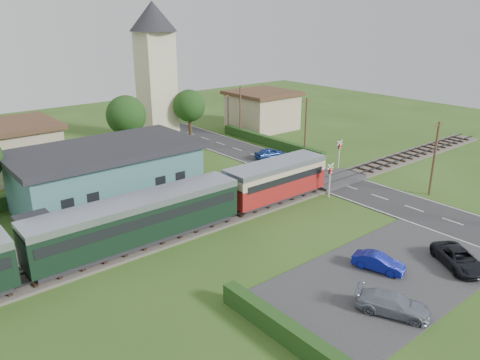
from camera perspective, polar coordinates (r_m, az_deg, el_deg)
ground at (r=40.14m, az=4.37°, el=-4.08°), size 120.00×120.00×0.00m
railway_track at (r=41.43m, az=2.46°, el=-3.08°), size 76.00×3.20×0.49m
road at (r=47.14m, az=13.21°, el=-0.84°), size 6.00×70.00×0.05m
car_park at (r=32.35m, az=17.44°, el=-11.15°), size 17.00×9.00×0.08m
crossing_deck at (r=48.22m, az=11.36°, el=0.02°), size 6.20×3.40×0.45m
platform at (r=38.63m, az=-11.97°, el=-5.09°), size 30.00×3.00×0.45m
equipment_hut at (r=35.50m, az=-23.64°, el=-5.99°), size 2.30×2.30×2.55m
station_building at (r=42.65m, az=-15.86°, el=0.54°), size 16.00×9.00×5.30m
train at (r=33.35m, az=-17.11°, el=-5.98°), size 43.20×2.90×3.40m
church_tower at (r=62.66m, az=-10.30°, el=13.97°), size 6.00×6.00×17.60m
house_west at (r=54.11m, az=-26.87°, el=3.25°), size 10.80×8.80×5.50m
house_east at (r=69.24m, az=2.72°, el=8.55°), size 8.80×8.80×5.50m
hedge_carpark at (r=25.71m, az=5.09°, el=-17.57°), size 0.80×9.00×1.20m
hedge_roadside at (r=60.17m, az=3.68°, el=4.68°), size 0.80×18.00×1.20m
hedge_station at (r=47.28m, az=-17.89°, el=-0.42°), size 22.00×0.80×1.30m
tree_b at (r=55.83m, az=-13.70°, el=7.64°), size 4.60×4.60×7.34m
tree_c at (r=62.44m, az=-6.19°, el=8.97°), size 4.20×4.20×6.78m
utility_pole_b at (r=46.43m, az=22.60°, el=2.52°), size 1.40×0.22×7.00m
utility_pole_c at (r=55.35m, az=8.01°, el=6.43°), size 1.40×0.22×7.00m
utility_pole_d at (r=63.87m, az=0.04°, el=8.39°), size 1.40×0.22×7.00m
crossing_signal_near at (r=43.52m, az=10.93°, el=0.56°), size 0.84×0.28×3.28m
crossing_signal_far at (r=51.76m, az=12.02°, el=3.56°), size 0.84×0.28×3.28m
streetlamp_east at (r=68.92m, az=-1.47°, el=8.72°), size 0.30×0.30×5.15m
car_on_road at (r=54.89m, az=3.67°, el=3.29°), size 3.88×2.08×1.26m
car_park_blue at (r=32.60m, az=16.53°, el=-9.59°), size 2.12×3.58×1.11m
car_park_silver at (r=28.57m, az=18.13°, el=-14.17°), size 3.31×4.46×1.20m
car_park_dark at (r=34.85m, az=25.12°, el=-8.65°), size 4.05×4.82×1.22m
pedestrian_near at (r=40.89m, az=-5.32°, el=-1.54°), size 0.80×0.67×1.88m
pedestrian_far at (r=35.52m, az=-20.07°, el=-6.27°), size 0.65×0.83×1.71m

